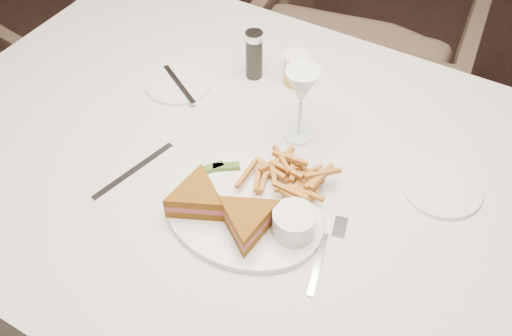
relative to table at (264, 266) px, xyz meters
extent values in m
plane|color=black|center=(0.14, 0.34, -0.38)|extent=(5.00, 5.00, 0.00)
cube|color=silver|center=(0.00, 0.00, 0.00)|extent=(1.64, 1.17, 0.75)
imported|color=#47362B|center=(-0.03, 0.98, -0.01)|extent=(0.72, 0.68, 0.73)
ellipsoid|color=white|center=(0.01, -0.13, 0.38)|extent=(0.34, 0.28, 0.01)
cube|color=silver|center=(-0.24, -0.12, 0.38)|extent=(0.08, 0.20, 0.00)
cylinder|color=white|center=(-0.30, 0.16, 0.38)|extent=(0.16, 0.16, 0.01)
cylinder|color=white|center=(0.34, 0.09, 0.38)|extent=(0.16, 0.16, 0.01)
cylinder|color=black|center=(-0.15, 0.26, 0.44)|extent=(0.04, 0.04, 0.12)
cylinder|color=#C7812F|center=(-0.05, 0.28, 0.42)|extent=(0.06, 0.06, 0.08)
cube|color=#395E21|center=(-0.07, -0.05, 0.40)|extent=(0.06, 0.04, 0.01)
cube|color=#395E21|center=(-0.09, -0.06, 0.40)|extent=(0.05, 0.05, 0.01)
cylinder|color=white|center=(0.11, -0.13, 0.42)|extent=(0.08, 0.08, 0.05)
camera|label=1|loc=(0.31, -0.73, 1.25)|focal=40.00mm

